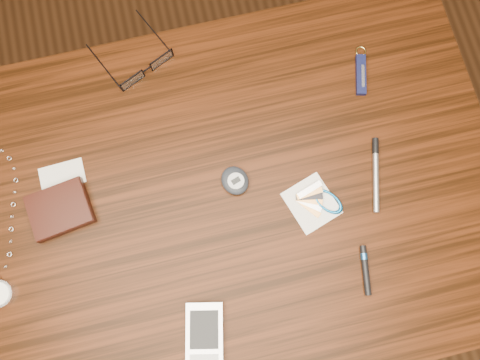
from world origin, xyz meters
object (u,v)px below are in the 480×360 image
at_px(pocket_knife, 361,75).
at_px(eyeglasses, 145,68).
at_px(wallet_and_card, 60,209).
at_px(notepad_keys, 319,201).
at_px(pocket_watch, 0,289).
at_px(silver_pen, 376,169).
at_px(desk, 230,206).
at_px(pedometer, 235,181).
at_px(pda_phone, 204,338).

bearing_deg(pocket_knife, eyeglasses, 164.99).
bearing_deg(wallet_and_card, notepad_keys, -11.63).
bearing_deg(pocket_watch, pocket_knife, 18.34).
relative_size(notepad_keys, silver_pen, 0.84).
bearing_deg(desk, eyeglasses, 109.41).
height_order(eyeglasses, notepad_keys, eyeglasses).
relative_size(wallet_and_card, pedometer, 2.10).
relative_size(wallet_and_card, notepad_keys, 1.22).
distance_m(desk, pda_phone, 0.27).
relative_size(pda_phone, notepad_keys, 1.11).
bearing_deg(silver_pen, pda_phone, -149.72).
distance_m(eyeglasses, pedometer, 0.28).
height_order(wallet_and_card, silver_pen, wallet_and_card).
xyz_separation_m(eyeglasses, pedometer, (0.12, -0.25, -0.00)).
bearing_deg(eyeglasses, pocket_knife, -15.01).
distance_m(pedometer, notepad_keys, 0.16).
bearing_deg(pedometer, silver_pen, -8.35).
xyz_separation_m(pda_phone, pocket_knife, (0.39, 0.40, -0.00)).
xyz_separation_m(wallet_and_card, silver_pen, (0.57, -0.06, -0.01)).
bearing_deg(desk, wallet_and_card, 170.89).
xyz_separation_m(desk, pedometer, (0.02, 0.03, 0.11)).
bearing_deg(desk, pda_phone, -112.62).
relative_size(desk, notepad_keys, 8.81).
height_order(wallet_and_card, eyeglasses, eyeglasses).
distance_m(wallet_and_card, notepad_keys, 0.46).
xyz_separation_m(desk, pocket_knife, (0.30, 0.17, 0.11)).
bearing_deg(wallet_and_card, pda_phone, -53.52).
distance_m(notepad_keys, silver_pen, 0.12).
height_order(pedometer, silver_pen, pedometer).
distance_m(pocket_watch, pedometer, 0.45).
relative_size(eyeglasses, pedometer, 2.47).
relative_size(desk, pocket_knife, 12.20).
height_order(eyeglasses, pocket_watch, eyeglasses).
relative_size(pocket_watch, pedometer, 4.25).
relative_size(desk, pocket_watch, 3.55).
bearing_deg(desk, pocket_watch, -170.98).
distance_m(wallet_and_card, pocket_watch, 0.17).
bearing_deg(pocket_knife, silver_pen, -98.21).
distance_m(pocket_watch, pda_phone, 0.36).
bearing_deg(pedometer, wallet_and_card, 175.98).
height_order(desk, pocket_knife, pocket_knife).
bearing_deg(wallet_and_card, desk, -9.11).
bearing_deg(pocket_watch, wallet_and_card, 42.79).
bearing_deg(pocket_knife, pedometer, -152.53).
bearing_deg(pocket_watch, desk, 9.02).
distance_m(wallet_and_card, pda_phone, 0.34).
distance_m(pocket_watch, silver_pen, 0.69).
xyz_separation_m(pedometer, silver_pen, (0.25, -0.04, -0.00)).
bearing_deg(desk, notepad_keys, -16.27).
distance_m(pocket_knife, silver_pen, 0.18).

